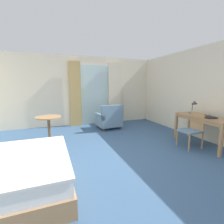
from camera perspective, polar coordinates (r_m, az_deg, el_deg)
ground at (r=3.54m, az=-2.78°, el=-16.74°), size 6.58×6.96×0.10m
wall_back at (r=6.33m, az=-11.81°, el=7.21°), size 6.18×0.12×2.57m
wall_right at (r=5.01m, az=32.47°, el=5.41°), size 0.12×6.56×2.57m
balcony_glass_door at (r=6.38m, az=-5.96°, el=5.99°), size 1.12×0.02×2.26m
curtain_panel_left at (r=6.13m, az=-12.85°, el=6.11°), size 0.41×0.10×2.36m
curtain_panel_right at (r=6.53m, az=0.95°, el=6.53°), size 0.52×0.10×2.36m
writing_desk at (r=4.65m, az=29.56°, el=-2.46°), size 0.58×1.42×0.74m
desk_chair at (r=4.42m, az=26.55°, el=-5.12°), size 0.49×0.44×0.86m
desk_lamp at (r=4.80m, az=26.89°, el=2.40°), size 0.27×0.31×0.41m
closed_book at (r=4.47m, az=30.98°, el=-1.55°), size 0.29×0.32×0.04m
armchair_by_window at (r=5.65m, az=-0.91°, el=-2.56°), size 0.83×0.78×0.86m
round_cafe_table at (r=4.38m, az=-21.36°, el=-4.07°), size 0.62×0.62×0.74m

